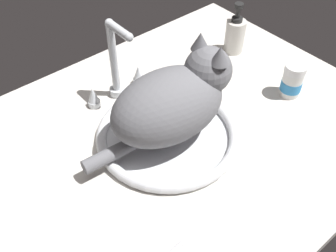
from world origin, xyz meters
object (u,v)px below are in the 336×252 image
(sink_basin, at_px, (168,135))
(cat, at_px, (176,100))
(faucet, at_px, (116,69))
(soap_pump_bottle, at_px, (235,35))
(pill_bottle, at_px, (292,81))

(sink_basin, relative_size, cat, 0.88)
(faucet, bearing_deg, sink_basin, -90.00)
(cat, height_order, soap_pump_bottle, cat)
(sink_basin, relative_size, soap_pump_bottle, 2.19)
(sink_basin, xyz_separation_m, cat, (0.02, -0.00, 0.10))
(faucet, height_order, cat, cat)
(faucet, relative_size, pill_bottle, 2.40)
(faucet, bearing_deg, soap_pump_bottle, -7.48)
(cat, distance_m, pill_bottle, 0.35)
(sink_basin, distance_m, cat, 0.10)
(sink_basin, relative_size, pill_bottle, 3.63)
(faucet, distance_m, pill_bottle, 0.46)
(sink_basin, height_order, soap_pump_bottle, soap_pump_bottle)
(pill_bottle, bearing_deg, sink_basin, 166.53)
(sink_basin, distance_m, faucet, 0.22)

